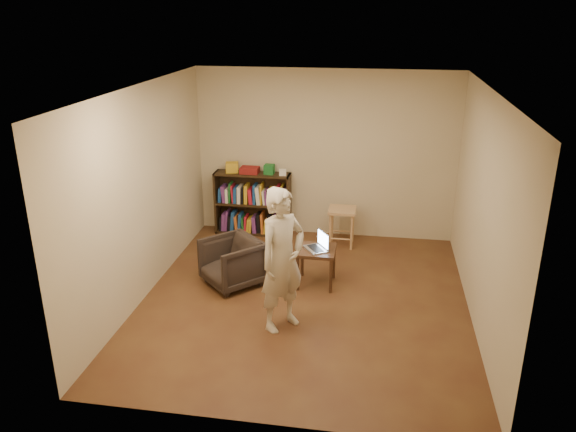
% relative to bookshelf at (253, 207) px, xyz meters
% --- Properties ---
extents(floor, '(4.50, 4.50, 0.00)m').
position_rel_bookshelf_xyz_m(floor, '(1.12, -2.09, -0.44)').
color(floor, '#492517').
rests_on(floor, ground).
extents(ceiling, '(4.50, 4.50, 0.00)m').
position_rel_bookshelf_xyz_m(ceiling, '(1.12, -2.09, 2.16)').
color(ceiling, white).
rests_on(ceiling, wall_back).
extents(wall_back, '(4.00, 0.00, 4.00)m').
position_rel_bookshelf_xyz_m(wall_back, '(1.12, 0.16, 0.86)').
color(wall_back, beige).
rests_on(wall_back, floor).
extents(wall_left, '(0.00, 4.50, 4.50)m').
position_rel_bookshelf_xyz_m(wall_left, '(-0.88, -2.09, 0.86)').
color(wall_left, beige).
rests_on(wall_left, floor).
extents(wall_right, '(0.00, 4.50, 4.50)m').
position_rel_bookshelf_xyz_m(wall_right, '(3.12, -2.09, 0.86)').
color(wall_right, beige).
rests_on(wall_right, floor).
extents(bookshelf, '(1.20, 0.30, 1.00)m').
position_rel_bookshelf_xyz_m(bookshelf, '(0.00, 0.00, 0.00)').
color(bookshelf, black).
rests_on(bookshelf, floor).
extents(box_yellow, '(0.22, 0.18, 0.16)m').
position_rel_bookshelf_xyz_m(box_yellow, '(-0.32, -0.01, 0.64)').
color(box_yellow, gold).
rests_on(box_yellow, bookshelf).
extents(red_cloth, '(0.29, 0.22, 0.09)m').
position_rel_bookshelf_xyz_m(red_cloth, '(-0.04, -0.01, 0.61)').
color(red_cloth, maroon).
rests_on(red_cloth, bookshelf).
extents(box_green, '(0.15, 0.15, 0.15)m').
position_rel_bookshelf_xyz_m(box_green, '(0.27, -0.00, 0.63)').
color(box_green, '#1C6B29').
rests_on(box_green, bookshelf).
extents(box_white, '(0.12, 0.12, 0.09)m').
position_rel_bookshelf_xyz_m(box_white, '(0.49, -0.03, 0.60)').
color(box_white, white).
rests_on(box_white, bookshelf).
extents(stool, '(0.41, 0.41, 0.59)m').
position_rel_bookshelf_xyz_m(stool, '(1.44, -0.28, 0.04)').
color(stool, tan).
rests_on(stool, floor).
extents(armchair, '(0.96, 0.96, 0.63)m').
position_rel_bookshelf_xyz_m(armchair, '(0.12, -1.81, -0.13)').
color(armchair, black).
rests_on(armchair, floor).
extents(side_table, '(0.49, 0.49, 0.50)m').
position_rel_bookshelf_xyz_m(side_table, '(1.21, -1.63, -0.02)').
color(side_table, black).
rests_on(side_table, floor).
extents(laptop, '(0.36, 0.38, 0.24)m').
position_rel_bookshelf_xyz_m(laptop, '(1.24, -1.63, 0.12)').
color(laptop, '#BBBCC0').
rests_on(laptop, side_table).
extents(person, '(0.69, 0.72, 1.66)m').
position_rel_bookshelf_xyz_m(person, '(0.95, -2.72, 0.39)').
color(person, beige).
rests_on(person, floor).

